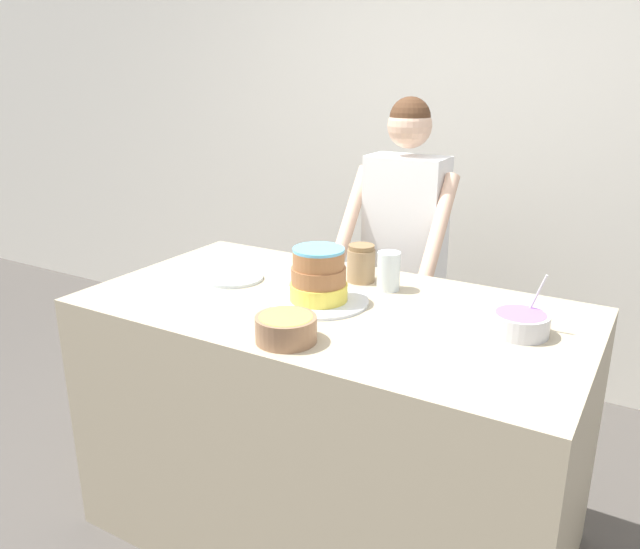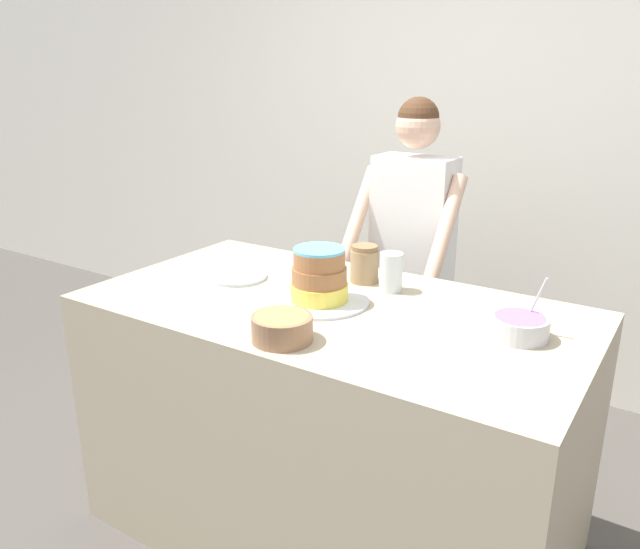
{
  "view_description": "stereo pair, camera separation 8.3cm",
  "coord_description": "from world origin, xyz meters",
  "px_view_note": "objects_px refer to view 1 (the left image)",
  "views": [
    {
      "loc": [
        0.95,
        -1.25,
        1.66
      ],
      "look_at": [
        -0.02,
        0.4,
        1.02
      ],
      "focal_mm": 35.0,
      "sensor_mm": 36.0,
      "label": 1
    },
    {
      "loc": [
        1.02,
        -1.21,
        1.66
      ],
      "look_at": [
        -0.02,
        0.4,
        1.02
      ],
      "focal_mm": 35.0,
      "sensor_mm": 36.0,
      "label": 2
    }
  ],
  "objects_px": {
    "drinking_glass": "(389,271)",
    "stoneware_jar": "(361,263)",
    "frosting_bowl_yellow": "(286,328)",
    "cake": "(319,280)",
    "ceramic_plate": "(234,278)",
    "frosting_bowl_purple": "(520,323)",
    "person_baker": "(404,239)"
  },
  "relations": [
    {
      "from": "ceramic_plate",
      "to": "drinking_glass",
      "type": "bearing_deg",
      "value": 19.37
    },
    {
      "from": "person_baker",
      "to": "stoneware_jar",
      "type": "height_order",
      "value": "person_baker"
    },
    {
      "from": "ceramic_plate",
      "to": "stoneware_jar",
      "type": "height_order",
      "value": "stoneware_jar"
    },
    {
      "from": "frosting_bowl_yellow",
      "to": "ceramic_plate",
      "type": "distance_m",
      "value": 0.6
    },
    {
      "from": "person_baker",
      "to": "ceramic_plate",
      "type": "xyz_separation_m",
      "value": [
        -0.37,
        -0.74,
        -0.03
      ]
    },
    {
      "from": "person_baker",
      "to": "frosting_bowl_purple",
      "type": "bearing_deg",
      "value": -46.48
    },
    {
      "from": "ceramic_plate",
      "to": "stoneware_jar",
      "type": "relative_size",
      "value": 1.57
    },
    {
      "from": "person_baker",
      "to": "cake",
      "type": "height_order",
      "value": "person_baker"
    },
    {
      "from": "person_baker",
      "to": "frosting_bowl_yellow",
      "type": "height_order",
      "value": "person_baker"
    },
    {
      "from": "person_baker",
      "to": "ceramic_plate",
      "type": "height_order",
      "value": "person_baker"
    },
    {
      "from": "cake",
      "to": "frosting_bowl_yellow",
      "type": "relative_size",
      "value": 1.89
    },
    {
      "from": "frosting_bowl_yellow",
      "to": "frosting_bowl_purple",
      "type": "distance_m",
      "value": 0.69
    },
    {
      "from": "cake",
      "to": "frosting_bowl_yellow",
      "type": "xyz_separation_m",
      "value": [
        0.08,
        -0.32,
        -0.04
      ]
    },
    {
      "from": "drinking_glass",
      "to": "stoneware_jar",
      "type": "relative_size",
      "value": 0.99
    },
    {
      "from": "drinking_glass",
      "to": "ceramic_plate",
      "type": "height_order",
      "value": "drinking_glass"
    },
    {
      "from": "cake",
      "to": "frosting_bowl_purple",
      "type": "bearing_deg",
      "value": 6.53
    },
    {
      "from": "cake",
      "to": "stoneware_jar",
      "type": "relative_size",
      "value": 2.44
    },
    {
      "from": "frosting_bowl_purple",
      "to": "frosting_bowl_yellow",
      "type": "bearing_deg",
      "value": -145.35
    },
    {
      "from": "frosting_bowl_purple",
      "to": "ceramic_plate",
      "type": "xyz_separation_m",
      "value": [
        -1.04,
        -0.03,
        -0.03
      ]
    },
    {
      "from": "frosting_bowl_yellow",
      "to": "ceramic_plate",
      "type": "height_order",
      "value": "frosting_bowl_yellow"
    },
    {
      "from": "frosting_bowl_yellow",
      "to": "ceramic_plate",
      "type": "bearing_deg",
      "value": 142.5
    },
    {
      "from": "cake",
      "to": "ceramic_plate",
      "type": "distance_m",
      "value": 0.4
    },
    {
      "from": "frosting_bowl_purple",
      "to": "ceramic_plate",
      "type": "relative_size",
      "value": 0.84
    },
    {
      "from": "frosting_bowl_yellow",
      "to": "stoneware_jar",
      "type": "bearing_deg",
      "value": 95.58
    },
    {
      "from": "frosting_bowl_purple",
      "to": "ceramic_plate",
      "type": "distance_m",
      "value": 1.04
    },
    {
      "from": "cake",
      "to": "drinking_glass",
      "type": "xyz_separation_m",
      "value": [
        0.15,
        0.24,
        -0.01
      ]
    },
    {
      "from": "person_baker",
      "to": "frosting_bowl_purple",
      "type": "relative_size",
      "value": 8.55
    },
    {
      "from": "drinking_glass",
      "to": "ceramic_plate",
      "type": "distance_m",
      "value": 0.58
    },
    {
      "from": "person_baker",
      "to": "cake",
      "type": "relative_size",
      "value": 4.6
    },
    {
      "from": "frosting_bowl_yellow",
      "to": "ceramic_plate",
      "type": "relative_size",
      "value": 0.82
    },
    {
      "from": "cake",
      "to": "stoneware_jar",
      "type": "xyz_separation_m",
      "value": [
        0.02,
        0.27,
        -0.01
      ]
    },
    {
      "from": "frosting_bowl_purple",
      "to": "cake",
      "type": "bearing_deg",
      "value": -173.47
    }
  ]
}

